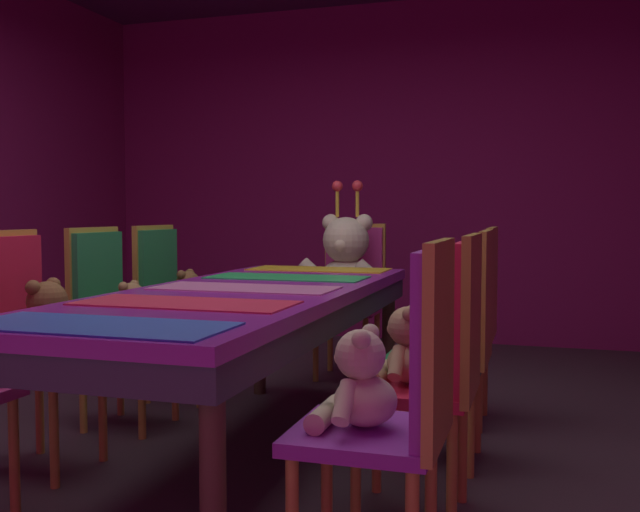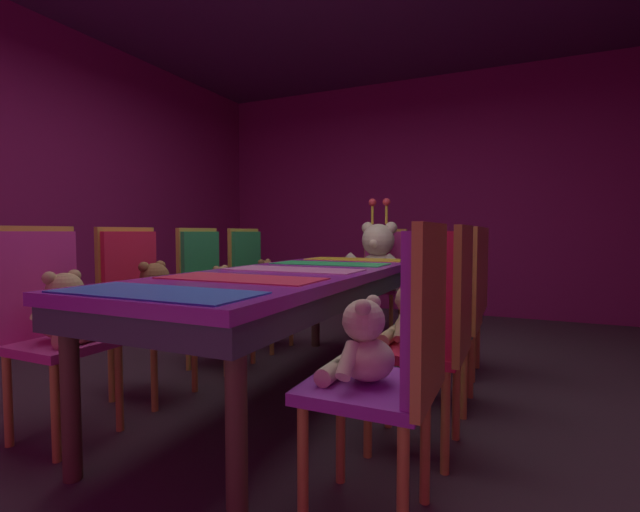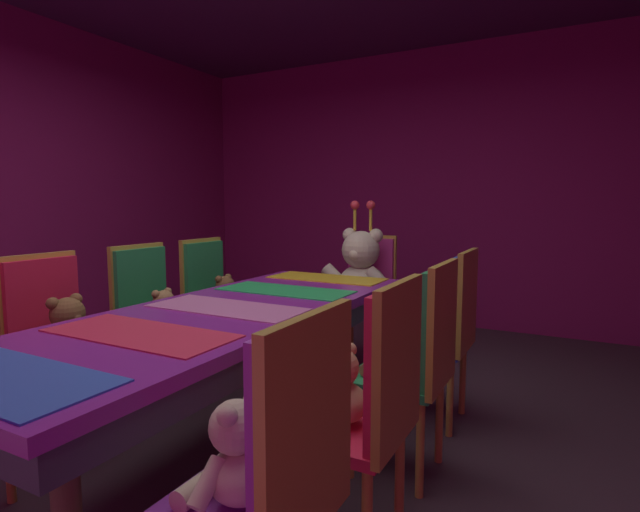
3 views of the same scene
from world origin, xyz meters
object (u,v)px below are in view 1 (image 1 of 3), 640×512
(teddy_left_1, at_px, (49,325))
(teddy_right_0, at_px, (359,385))
(throne_chair, at_px, (352,283))
(chair_left_3, at_px, (166,293))
(teddy_right_2, at_px, (432,326))
(chair_right_1, at_px, (448,348))
(teddy_right_1, at_px, (406,350))
(teddy_right_3, at_px, (446,307))
(king_teddy_bear, at_px, (346,267))
(banquet_table, at_px, (245,309))
(chair_right_2, at_px, (466,323))
(chair_left_1, at_px, (19,324))
(chair_right_0, at_px, (410,383))
(chair_left_2, at_px, (107,306))
(chair_right_3, at_px, (475,305))
(teddy_left_3, at_px, (189,298))
(teddy_left_2, at_px, (133,312))

(teddy_left_1, height_order, teddy_right_0, teddy_left_1)
(teddy_left_1, distance_m, throne_chair, 2.22)
(chair_left_3, height_order, teddy_right_2, chair_left_3)
(chair_right_1, height_order, teddy_right_1, chair_right_1)
(teddy_right_3, xyz_separation_m, king_teddy_bear, (-0.73, 0.74, 0.13))
(banquet_table, xyz_separation_m, chair_right_1, (0.88, -0.31, -0.06))
(banquet_table, bearing_deg, teddy_left_1, -156.37)
(teddy_right_3, relative_size, throne_chair, 0.31)
(teddy_left_1, bearing_deg, teddy_right_3, 39.30)
(teddy_left_1, xyz_separation_m, teddy_right_1, (1.47, 0.01, -0.02))
(throne_chair, bearing_deg, chair_left_3, -44.09)
(teddy_left_1, bearing_deg, chair_right_2, 19.84)
(chair_left_1, distance_m, chair_right_0, 1.81)
(chair_left_2, xyz_separation_m, chair_right_2, (1.76, -0.05, 0.00))
(teddy_right_0, relative_size, chair_right_3, 0.31)
(teddy_right_1, bearing_deg, throne_chair, -70.43)
(king_teddy_bear, bearing_deg, chair_right_3, 49.75)
(teddy_right_1, bearing_deg, teddy_left_3, -39.26)
(teddy_left_2, distance_m, chair_right_2, 1.62)
(chair_left_3, bearing_deg, teddy_right_3, -0.43)
(chair_right_2, bearing_deg, teddy_right_3, -75.24)
(teddy_right_2, bearing_deg, king_teddy_bear, -61.05)
(chair_right_3, bearing_deg, teddy_right_3, -0.00)
(chair_left_3, distance_m, king_teddy_bear, 1.13)
(chair_right_1, bearing_deg, teddy_right_1, 0.00)
(chair_left_3, distance_m, teddy_left_3, 0.14)
(teddy_left_2, height_order, teddy_right_1, teddy_right_1)
(teddy_left_2, distance_m, chair_right_3, 1.70)
(teddy_left_3, xyz_separation_m, teddy_right_0, (1.43, -1.74, 0.00))
(teddy_left_3, relative_size, throne_chair, 0.30)
(banquet_table, distance_m, chair_right_3, 1.24)
(chair_right_1, bearing_deg, chair_left_3, -34.35)
(chair_right_1, bearing_deg, chair_left_1, 0.28)
(chair_left_2, height_order, throne_chair, same)
(teddy_left_1, relative_size, teddy_right_2, 1.17)
(throne_chair, bearing_deg, banquet_table, -0.00)
(teddy_left_2, bearing_deg, king_teddy_bear, 60.61)
(chair_right_0, xyz_separation_m, throne_chair, (-0.85, 2.63, 0.00))
(chair_left_3, bearing_deg, teddy_right_1, -36.67)
(chair_left_1, bearing_deg, teddy_left_2, 77.23)
(chair_right_3, distance_m, teddy_right_3, 0.14)
(chair_right_0, height_order, chair_right_2, same)
(teddy_left_3, distance_m, throne_chair, 1.15)
(chair_left_1, bearing_deg, chair_right_0, -17.29)
(chair_left_2, xyz_separation_m, teddy_right_3, (1.60, 0.56, -0.02))
(teddy_right_1, bearing_deg, chair_left_1, 0.30)
(teddy_left_2, relative_size, chair_right_2, 0.28)
(teddy_left_3, distance_m, chair_right_3, 1.59)
(throne_chair, bearing_deg, teddy_right_3, 38.88)
(chair_left_2, distance_m, chair_right_3, 1.83)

